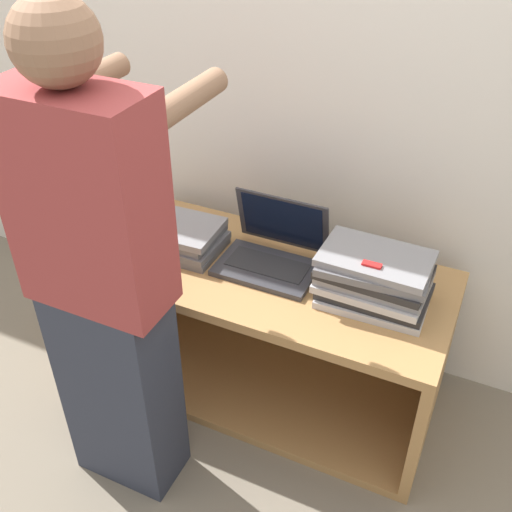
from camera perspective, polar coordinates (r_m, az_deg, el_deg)
name	(u,v)px	position (r m, az deg, el deg)	size (l,w,h in m)	color
ground_plane	(233,437)	(2.31, -2.22, -16.87)	(12.00, 12.00, 0.00)	#756B5B
wall_back	(316,59)	(2.14, 5.75, 18.19)	(8.00, 0.05, 2.40)	silver
cart	(272,321)	(2.32, 1.56, -6.25)	(1.29, 0.58, 0.57)	#A87A47
laptop_open	(272,253)	(2.10, 1.53, 0.33)	(0.34, 0.28, 0.23)	#333338
laptop_stack_left	(174,234)	(2.21, -7.81, 2.06)	(0.36, 0.24, 0.10)	slate
laptop_stack_right	(374,279)	(1.95, 11.20, -2.12)	(0.36, 0.24, 0.18)	#B7B7BC
person	(104,288)	(1.74, -14.28, -2.94)	(0.40, 0.52, 1.56)	#2D3342
inventory_tag	(372,265)	(1.85, 10.98, -0.81)	(0.06, 0.02, 0.01)	red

